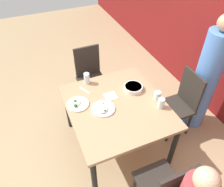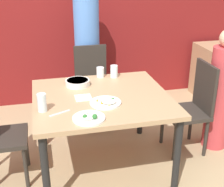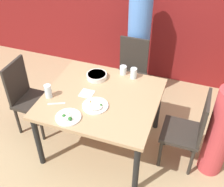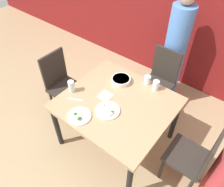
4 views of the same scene
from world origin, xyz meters
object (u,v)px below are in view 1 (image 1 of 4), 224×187
at_px(chair_adult_spot, 180,102).
at_px(chair_child_spot, 164,186).
at_px(bowl_curry, 133,88).
at_px(plate_rice_adult, 77,104).
at_px(person_adult, 205,81).
at_px(glass_water_tall, 161,103).

distance_m(chair_adult_spot, chair_child_spot, 1.20).
relative_size(chair_adult_spot, bowl_curry, 3.99).
relative_size(chair_adult_spot, chair_child_spot, 1.00).
bearing_deg(chair_adult_spot, plate_rice_adult, -101.04).
relative_size(person_adult, plate_rice_adult, 6.48).
height_order(bowl_curry, plate_rice_adult, plate_rice_adult).
bearing_deg(chair_child_spot, chair_adult_spot, -133.40).
xyz_separation_m(chair_adult_spot, bowl_curry, (-0.24, -0.59, 0.26)).
distance_m(bowl_curry, glass_water_tall, 0.42).
relative_size(bowl_curry, glass_water_tall, 1.85).
bearing_deg(chair_adult_spot, bowl_curry, -112.34).
relative_size(chair_child_spot, bowl_curry, 3.99).
distance_m(plate_rice_adult, glass_water_tall, 0.94).
height_order(chair_adult_spot, plate_rice_adult, chair_adult_spot).
distance_m(chair_child_spot, person_adult, 1.46).
relative_size(chair_child_spot, person_adult, 0.57).
distance_m(bowl_curry, plate_rice_adult, 0.71).
xyz_separation_m(bowl_curry, plate_rice_adult, (-0.01, -0.71, -0.02)).
xyz_separation_m(chair_child_spot, bowl_curry, (-1.11, 0.23, 0.26)).
height_order(person_adult, bowl_curry, person_adult).
bearing_deg(glass_water_tall, chair_adult_spot, 108.56).
relative_size(chair_adult_spot, plate_rice_adult, 3.71).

